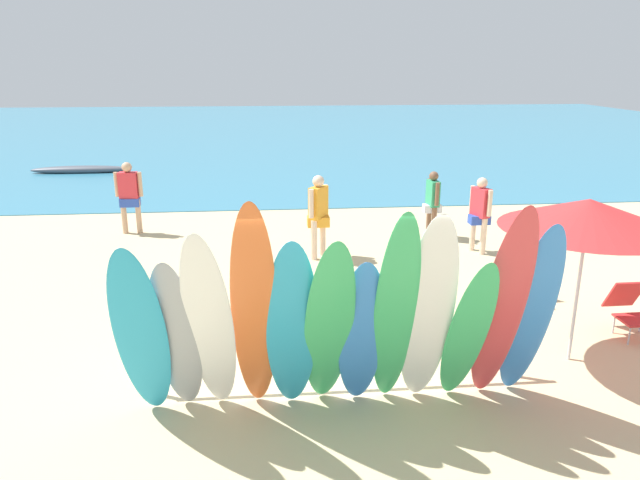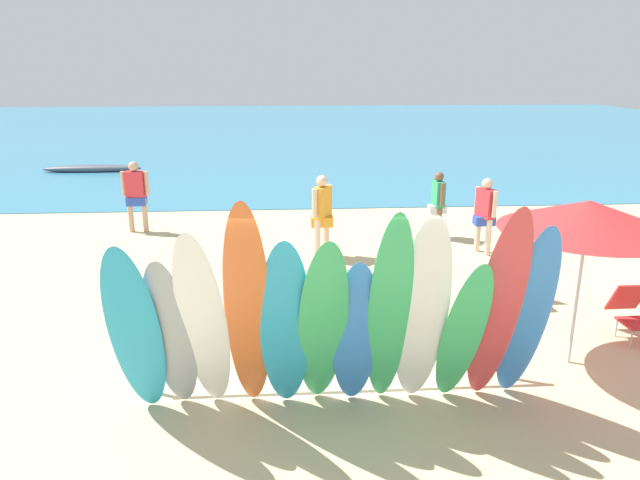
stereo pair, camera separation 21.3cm
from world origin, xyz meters
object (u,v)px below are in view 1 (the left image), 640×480
Objects in this scene: beachgoer_photographing at (129,193)px; distant_boat at (81,170)px; surfboard_rack at (335,342)px; surfboard_teal_4 at (292,328)px; surfboard_green_9 at (468,333)px; surfboard_blue_11 at (530,314)px; surfboard_green_7 at (395,314)px; surfboard_white_8 at (428,314)px; beachgoer_midbeach at (480,210)px; surfboard_white_2 at (210,327)px; surfboard_green_5 at (329,327)px; surfboard_blue_6 at (361,335)px; surfboard_orange_3 at (254,313)px; surfboard_red_10 at (502,308)px; beach_chair_red at (520,276)px; beach_chair_blue at (630,307)px; beach_umbrella at (588,214)px; surfboard_grey_1 at (177,339)px; beachgoer_near_rack at (432,200)px; beachgoer_strolling at (318,211)px; surfboard_teal_0 at (141,336)px.

distant_boat is (-3.57, 8.21, -0.85)m from beachgoer_photographing.
surfboard_rack is at bearing -63.84° from distant_boat.
distant_boat is (-7.58, 15.44, -0.47)m from surfboard_rack.
surfboard_teal_4 is 1.97m from surfboard_green_9.
surfboard_green_7 is at bearing -173.25° from surfboard_blue_11.
surfboard_teal_4 is 1.38× the size of beachgoer_photographing.
beachgoer_midbeach is (2.73, 5.82, -0.33)m from surfboard_white_8.
surfboard_white_2 is (-1.44, -0.73, 0.60)m from surfboard_rack.
surfboard_green_5 is (1.28, 0.03, -0.06)m from surfboard_white_2.
surfboard_white_2 is at bearing -176.60° from surfboard_teal_4.
surfboard_blue_6 is 0.96× the size of surfboard_green_9.
surfboard_red_10 is at bearing 0.52° from surfboard_orange_3.
surfboard_red_10 is at bearing -118.86° from beach_chair_red.
beachgoer_photographing is 10.55m from beach_chair_blue.
surfboard_orange_3 is 1.76× the size of beachgoer_midbeach.
beach_umbrella reaches higher than surfboard_rack.
surfboard_grey_1 is 2.02m from surfboard_blue_6.
beachgoer_photographing is 9.00m from distant_boat.
beachgoer_strolling is at bearing 107.75° from beachgoer_near_rack.
surfboard_grey_1 is at bearing 109.72° from beachgoer_photographing.
beachgoer_midbeach is (5.09, 5.80, -0.27)m from surfboard_white_2.
beach_umbrella reaches higher than beachgoer_midbeach.
beachgoer_near_rack is at bearing 106.11° from beach_chair_blue.
beachgoer_midbeach is (4.61, 5.81, -0.41)m from surfboard_orange_3.
surfboard_grey_1 is at bearing -168.94° from beach_umbrella.
surfboard_teal_0 is at bearing -177.59° from surfboard_teal_4.
surfboard_white_8 is (1.48, -0.07, 0.14)m from surfboard_teal_4.
beach_chair_blue is at bearing 27.35° from surfboard_green_7.
beach_umbrella is (3.05, 0.98, 1.08)m from surfboard_blue_6.
beach_chair_red is (7.45, -4.77, -0.55)m from beachgoer_photographing.
surfboard_white_8 is at bearing 2.77° from surfboard_green_7.
surfboard_white_8 is 3.35× the size of beach_chair_blue.
surfboard_grey_1 is at bearing -150.75° from beach_chair_red.
surfboard_teal_0 is at bearing 107.14° from beachgoer_photographing.
surfboard_white_2 is at bearing 1.01° from surfboard_teal_0.
surfboard_rack is 2.34m from surfboard_teal_0.
beach_chair_blue is at bearing 39.64° from surfboard_blue_11.
surfboard_teal_0 reaches higher than surfboard_blue_6.
surfboard_teal_4 is 0.86× the size of surfboard_green_7.
beachgoer_midbeach reaches higher than beachgoer_near_rack.
surfboard_white_2 is at bearing -174.76° from surfboard_blue_6.
surfboard_blue_6 is 1.26× the size of beachgoer_midbeach.
surfboard_orange_3 is 1.17× the size of surfboard_green_5.
surfboard_grey_1 is 3.94m from surfboard_blue_11.
surfboard_teal_4 is (0.88, 0.05, -0.08)m from surfboard_white_2.
surfboard_orange_3 is 1.07× the size of surfboard_white_8.
surfboard_blue_11 is (1.92, -0.05, 0.20)m from surfboard_blue_6.
beachgoer_strolling reaches higher than surfboard_rack.
surfboard_teal_4 is 5.44m from beach_chair_blue.
surfboard_blue_11 reaches higher than beachgoer_near_rack.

